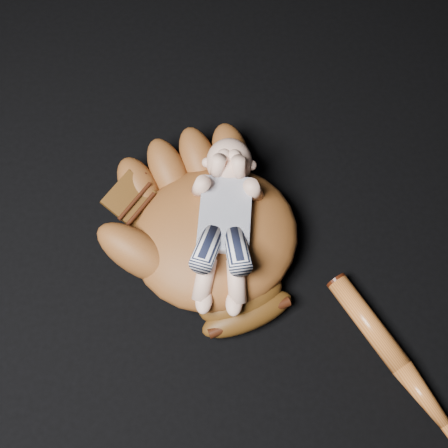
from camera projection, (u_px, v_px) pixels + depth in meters
The scene contains 3 objects.
baseball_glove at pixel (215, 233), 1.19m from camera, with size 0.45×0.51×0.16m, color #603214, non-canonical shape.
newborn_baby at pixel (224, 227), 1.13m from camera, with size 0.17×0.37×0.15m, color #E1AC91, non-canonical shape.
baseball_bat at pixel (411, 379), 1.12m from camera, with size 0.05×0.49×0.05m, color #B35B22, non-canonical shape.
Camera 1 is at (-0.19, -0.29, 1.18)m, focal length 45.00 mm.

